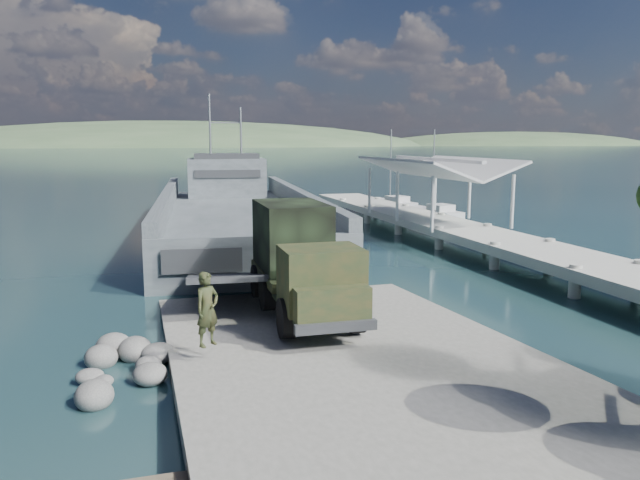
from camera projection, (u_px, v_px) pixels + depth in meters
The scene contains 10 objects.
ground at pixel (341, 357), 18.63m from camera, with size 1400.00×1400.00×0.00m, color #1A3D40.
boat_ramp at pixel (353, 360), 17.65m from camera, with size 10.00×18.00×0.50m, color slate.
shoreline_rocks at pixel (125, 373), 17.38m from camera, with size 3.20×5.60×0.90m, color #5A5A58, non-canonical shape.
distant_headlands at pixel (199, 146), 562.87m from camera, with size 1000.00×240.00×48.00m, color #3B5435, non-canonical shape.
pier at pixel (442, 216), 39.78m from camera, with size 6.40×44.00×6.10m.
landing_craft at pixel (235, 224), 41.43m from camera, with size 12.16×37.23×10.88m.
military_truck at pixel (300, 260), 21.48m from camera, with size 2.77×7.99×3.67m.
soldier at pixel (208, 323), 16.86m from camera, with size 0.75×0.49×2.04m, color #1E321C.
sailboat_near at pixel (433, 214), 50.94m from camera, with size 2.85×6.34×7.45m.
sailboat_far at pixel (391, 205), 58.09m from camera, with size 3.11×6.45×7.56m.
Camera 1 is at (-5.65, -16.93, 6.44)m, focal length 35.00 mm.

